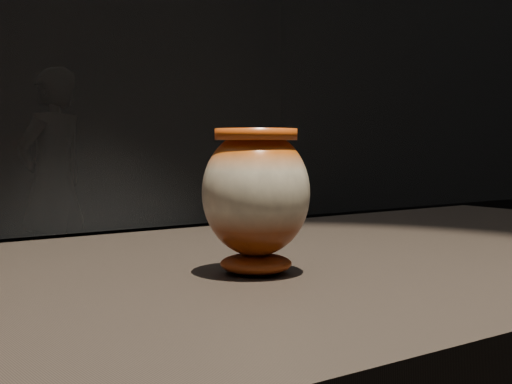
{
  "coord_description": "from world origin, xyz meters",
  "views": [
    {
      "loc": [
        -0.5,
        -0.75,
        1.06
      ],
      "look_at": [
        0.01,
        -0.05,
        1.0
      ],
      "focal_mm": 50.0,
      "sensor_mm": 36.0,
      "label": 1
    }
  ],
  "objects": [
    {
      "name": "main_vase",
      "position": [
        0.01,
        -0.05,
        1.0
      ],
      "size": [
        0.13,
        0.13,
        0.18
      ],
      "rotation": [
        0.0,
        0.0,
        0.0
      ],
      "color": "maroon",
      "rests_on": "display_plinth"
    },
    {
      "name": "visitor",
      "position": [
        1.25,
        4.04,
        0.79
      ],
      "size": [
        0.68,
        0.58,
        1.57
      ],
      "primitive_type": "imported",
      "rotation": [
        0.0,
        0.0,
        3.55
      ],
      "color": "black",
      "rests_on": "ground"
    }
  ]
}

